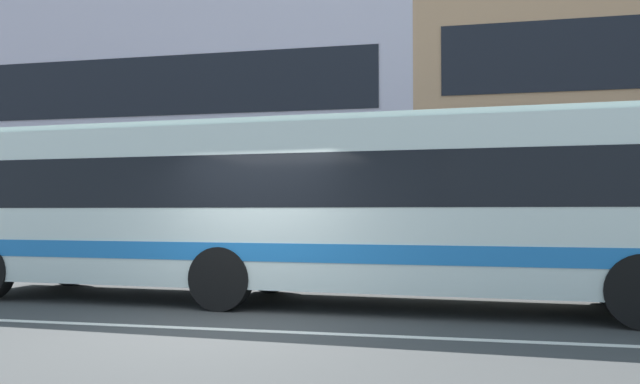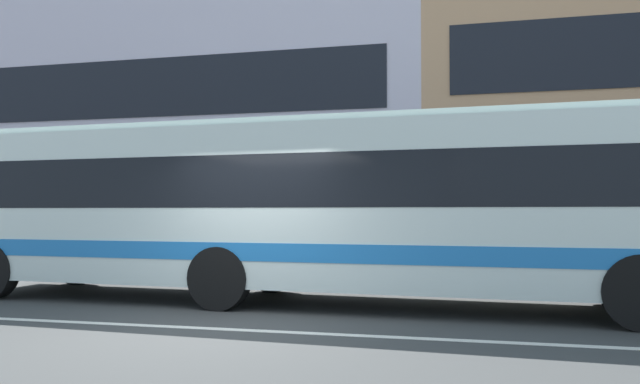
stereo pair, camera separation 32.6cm
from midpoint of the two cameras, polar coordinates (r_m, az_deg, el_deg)
name	(u,v)px [view 1 (the left image)]	position (r m, az deg, el deg)	size (l,w,h in m)	color
ground_plane	(222,330)	(8.64, -9.87, -12.06)	(160.00, 160.00, 0.00)	#3A3C3B
lane_centre_line	(222,329)	(8.64, -9.87, -12.04)	(60.00, 0.16, 0.01)	silver
apartment_block_left	(105,131)	(27.75, -19.05, 5.22)	(25.76, 9.04, 9.77)	silver
transit_bus	(292,204)	(10.91, -3.42, -1.06)	(12.59, 3.23, 3.04)	silver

